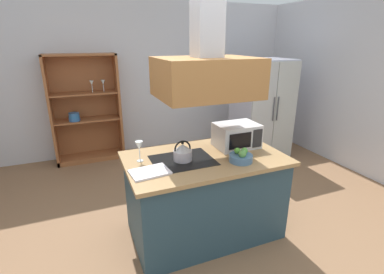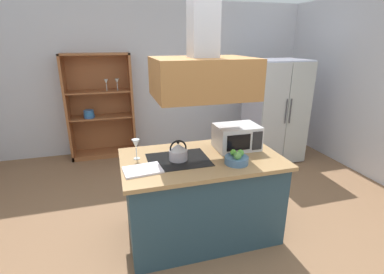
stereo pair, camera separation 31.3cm
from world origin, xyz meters
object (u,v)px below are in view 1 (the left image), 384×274
(fruit_bowl, at_px, (241,157))
(dish_cabinet, at_px, (87,115))
(microwave, at_px, (237,135))
(cutting_board, at_px, (150,172))
(kettle, at_px, (183,152))
(refrigerator, at_px, (261,109))
(wine_glass_on_counter, at_px, (139,147))

(fruit_bowl, bearing_deg, dish_cabinet, 114.32)
(dish_cabinet, distance_m, fruit_bowl, 3.17)
(microwave, bearing_deg, cutting_board, -164.78)
(kettle, distance_m, fruit_bowl, 0.57)
(refrigerator, distance_m, cutting_board, 3.08)
(refrigerator, distance_m, kettle, 2.70)
(refrigerator, height_order, fruit_bowl, refrigerator)
(refrigerator, distance_m, fruit_bowl, 2.49)
(wine_glass_on_counter, bearing_deg, fruit_bowl, -22.71)
(dish_cabinet, height_order, fruit_bowl, dish_cabinet)
(refrigerator, bearing_deg, kettle, -141.63)
(cutting_board, height_order, microwave, microwave)
(microwave, distance_m, fruit_bowl, 0.42)
(kettle, relative_size, cutting_board, 0.60)
(microwave, bearing_deg, wine_glass_on_counter, 179.77)
(refrigerator, distance_m, wine_glass_on_counter, 2.94)
(cutting_board, bearing_deg, refrigerator, 36.29)
(dish_cabinet, xyz_separation_m, fruit_bowl, (1.30, -2.88, 0.15))
(dish_cabinet, bearing_deg, wine_glass_on_counter, -81.07)
(dish_cabinet, height_order, microwave, dish_cabinet)
(cutting_board, relative_size, wine_glass_on_counter, 1.65)
(cutting_board, distance_m, fruit_bowl, 0.89)
(refrigerator, xyz_separation_m, wine_glass_on_counter, (-2.51, -1.53, 0.19))
(wine_glass_on_counter, bearing_deg, kettle, -19.78)
(cutting_board, height_order, fruit_bowl, fruit_bowl)
(cutting_board, height_order, wine_glass_on_counter, wine_glass_on_counter)
(fruit_bowl, bearing_deg, wine_glass_on_counter, 157.29)
(refrigerator, xyz_separation_m, dish_cabinet, (-2.90, 0.97, -0.06))
(wine_glass_on_counter, bearing_deg, cutting_board, -85.25)
(microwave, relative_size, wine_glass_on_counter, 2.23)
(dish_cabinet, bearing_deg, kettle, -73.44)
(kettle, bearing_deg, dish_cabinet, 106.56)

